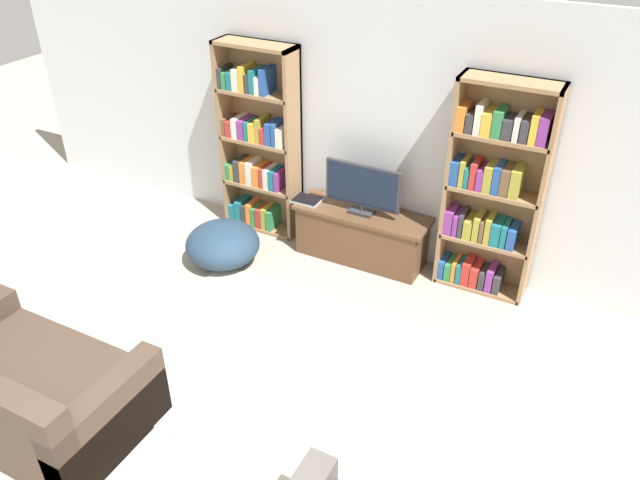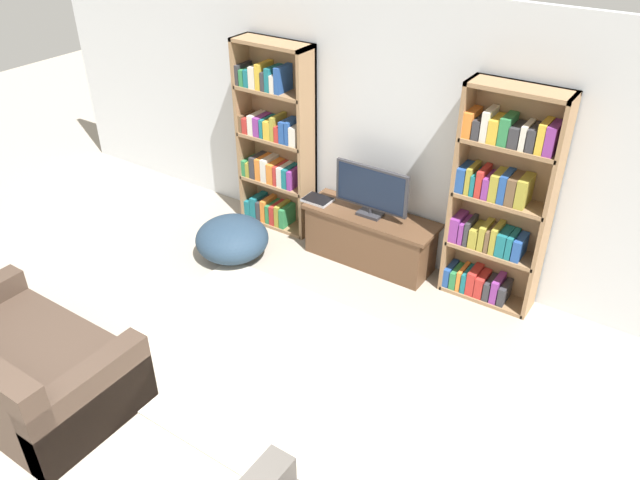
{
  "view_description": "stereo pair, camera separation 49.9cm",
  "coord_description": "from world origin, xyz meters",
  "px_view_note": "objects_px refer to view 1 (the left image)",
  "views": [
    {
      "loc": [
        2.12,
        -0.99,
        3.56
      ],
      "look_at": [
        0.0,
        3.06,
        0.7
      ],
      "focal_mm": 35.0,
      "sensor_mm": 36.0,
      "label": 1
    },
    {
      "loc": [
        2.55,
        -0.74,
        3.56
      ],
      "look_at": [
        0.0,
        3.06,
        0.7
      ],
      "focal_mm": 35.0,
      "sensor_mm": 36.0,
      "label": 2
    }
  ],
  "objects_px": {
    "bookshelf_right": "(492,193)",
    "laptop": "(307,200)",
    "beanbag_ottoman": "(223,244)",
    "couch_left_sectional": "(28,392)",
    "bookshelf_left": "(259,145)",
    "tv_stand": "(361,235)",
    "television": "(363,188)"
  },
  "relations": [
    {
      "from": "beanbag_ottoman",
      "to": "laptop",
      "type": "bearing_deg",
      "value": 46.71
    },
    {
      "from": "laptop",
      "to": "beanbag_ottoman",
      "type": "height_order",
      "value": "laptop"
    },
    {
      "from": "bookshelf_left",
      "to": "laptop",
      "type": "bearing_deg",
      "value": -14.58
    },
    {
      "from": "tv_stand",
      "to": "couch_left_sectional",
      "type": "distance_m",
      "value": 3.3
    },
    {
      "from": "bookshelf_left",
      "to": "laptop",
      "type": "xyz_separation_m",
      "value": [
        0.65,
        -0.17,
        -0.41
      ]
    },
    {
      "from": "laptop",
      "to": "tv_stand",
      "type": "bearing_deg",
      "value": 5.73
    },
    {
      "from": "bookshelf_right",
      "to": "beanbag_ottoman",
      "type": "height_order",
      "value": "bookshelf_right"
    },
    {
      "from": "television",
      "to": "laptop",
      "type": "height_order",
      "value": "television"
    },
    {
      "from": "bookshelf_left",
      "to": "television",
      "type": "relative_size",
      "value": 2.63
    },
    {
      "from": "tv_stand",
      "to": "laptop",
      "type": "xyz_separation_m",
      "value": [
        -0.59,
        -0.06,
        0.28
      ]
    },
    {
      "from": "couch_left_sectional",
      "to": "beanbag_ottoman",
      "type": "height_order",
      "value": "couch_left_sectional"
    },
    {
      "from": "laptop",
      "to": "beanbag_ottoman",
      "type": "distance_m",
      "value": 0.96
    },
    {
      "from": "tv_stand",
      "to": "beanbag_ottoman",
      "type": "relative_size",
      "value": 1.83
    },
    {
      "from": "laptop",
      "to": "couch_left_sectional",
      "type": "distance_m",
      "value": 3.08
    },
    {
      "from": "bookshelf_left",
      "to": "tv_stand",
      "type": "distance_m",
      "value": 1.42
    },
    {
      "from": "tv_stand",
      "to": "television",
      "type": "distance_m",
      "value": 0.54
    },
    {
      "from": "laptop",
      "to": "bookshelf_right",
      "type": "bearing_deg",
      "value": 5.43
    },
    {
      "from": "bookshelf_right",
      "to": "laptop",
      "type": "distance_m",
      "value": 1.84
    },
    {
      "from": "bookshelf_right",
      "to": "tv_stand",
      "type": "bearing_deg",
      "value": -174.72
    },
    {
      "from": "bookshelf_left",
      "to": "television",
      "type": "distance_m",
      "value": 1.26
    },
    {
      "from": "tv_stand",
      "to": "laptop",
      "type": "relative_size",
      "value": 4.76
    },
    {
      "from": "couch_left_sectional",
      "to": "beanbag_ottoman",
      "type": "relative_size",
      "value": 2.23
    },
    {
      "from": "bookshelf_left",
      "to": "beanbag_ottoman",
      "type": "xyz_separation_m",
      "value": [
        0.04,
        -0.82,
        -0.75
      ]
    },
    {
      "from": "beanbag_ottoman",
      "to": "bookshelf_right",
      "type": "bearing_deg",
      "value": 18.9
    },
    {
      "from": "bookshelf_right",
      "to": "television",
      "type": "bearing_deg",
      "value": -174.01
    },
    {
      "from": "beanbag_ottoman",
      "to": "couch_left_sectional",
      "type": "bearing_deg",
      "value": -90.81
    },
    {
      "from": "bookshelf_right",
      "to": "laptop",
      "type": "xyz_separation_m",
      "value": [
        -1.78,
        -0.17,
        -0.44
      ]
    },
    {
      "from": "tv_stand",
      "to": "laptop",
      "type": "distance_m",
      "value": 0.66
    },
    {
      "from": "tv_stand",
      "to": "television",
      "type": "relative_size",
      "value": 1.77
    },
    {
      "from": "bookshelf_left",
      "to": "beanbag_ottoman",
      "type": "bearing_deg",
      "value": -87.19
    },
    {
      "from": "bookshelf_left",
      "to": "bookshelf_right",
      "type": "height_order",
      "value": "same"
    },
    {
      "from": "television",
      "to": "bookshelf_right",
      "type": "bearing_deg",
      "value": 5.99
    }
  ]
}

